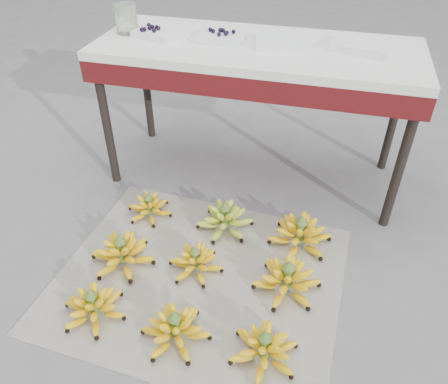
% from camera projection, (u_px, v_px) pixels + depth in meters
% --- Properties ---
extents(ground, '(60.00, 60.00, 0.00)m').
position_uv_depth(ground, '(177.00, 285.00, 1.95)').
color(ground, '#5F5F61').
rests_on(ground, ground).
extents(newspaper_mat, '(1.31, 1.12, 0.01)m').
position_uv_depth(newspaper_mat, '(199.00, 278.00, 1.98)').
color(newspaper_mat, white).
rests_on(newspaper_mat, ground).
extents(bunch_front_left, '(0.34, 0.34, 0.16)m').
position_uv_depth(bunch_front_left, '(94.00, 306.00, 1.78)').
color(bunch_front_left, '#FED702').
rests_on(bunch_front_left, newspaper_mat).
extents(bunch_front_center, '(0.31, 0.31, 0.17)m').
position_uv_depth(bunch_front_center, '(175.00, 329.00, 1.70)').
color(bunch_front_center, '#FED702').
rests_on(bunch_front_center, newspaper_mat).
extents(bunch_front_right, '(0.33, 0.33, 0.16)m').
position_uv_depth(bunch_front_right, '(264.00, 349.00, 1.63)').
color(bunch_front_right, '#FED702').
rests_on(bunch_front_right, newspaper_mat).
extents(bunch_mid_left, '(0.30, 0.30, 0.18)m').
position_uv_depth(bunch_mid_left, '(122.00, 253.00, 2.01)').
color(bunch_mid_left, '#FED702').
rests_on(bunch_mid_left, newspaper_mat).
extents(bunch_mid_center, '(0.25, 0.25, 0.15)m').
position_uv_depth(bunch_mid_center, '(196.00, 262.00, 1.99)').
color(bunch_mid_center, '#FED702').
rests_on(bunch_mid_center, newspaper_mat).
extents(bunch_mid_right, '(0.36, 0.36, 0.18)m').
position_uv_depth(bunch_mid_right, '(287.00, 280.00, 1.89)').
color(bunch_mid_right, '#FED702').
rests_on(bunch_mid_right, newspaper_mat).
extents(bunch_back_left, '(0.24, 0.24, 0.14)m').
position_uv_depth(bunch_back_left, '(149.00, 207.00, 2.30)').
color(bunch_back_left, '#FED702').
rests_on(bunch_back_left, newspaper_mat).
extents(bunch_back_center, '(0.32, 0.32, 0.17)m').
position_uv_depth(bunch_back_center, '(225.00, 219.00, 2.21)').
color(bunch_back_center, '#8CAE35').
rests_on(bunch_back_center, newspaper_mat).
extents(bunch_back_right, '(0.38, 0.38, 0.18)m').
position_uv_depth(bunch_back_right, '(300.00, 234.00, 2.11)').
color(bunch_back_right, '#FED702').
rests_on(bunch_back_right, newspaper_mat).
extents(vendor_table, '(1.63, 0.65, 0.78)m').
position_uv_depth(vendor_table, '(257.00, 62.00, 2.22)').
color(vendor_table, black).
rests_on(vendor_table, ground).
extents(tray_far_left, '(0.26, 0.21, 0.06)m').
position_uv_depth(tray_far_left, '(157.00, 33.00, 2.24)').
color(tray_far_left, silver).
rests_on(tray_far_left, vendor_table).
extents(tray_left, '(0.22, 0.16, 0.06)m').
position_uv_depth(tray_left, '(221.00, 37.00, 2.19)').
color(tray_left, silver).
rests_on(tray_left, vendor_table).
extents(tray_right, '(0.30, 0.24, 0.04)m').
position_uv_depth(tray_right, '(283.00, 41.00, 2.14)').
color(tray_right, silver).
rests_on(tray_right, vendor_table).
extents(tray_far_right, '(0.30, 0.25, 0.04)m').
position_uv_depth(tray_far_right, '(362.00, 47.00, 2.08)').
color(tray_far_right, silver).
rests_on(tray_far_right, vendor_table).
extents(glass_jar, '(0.12, 0.12, 0.14)m').
position_uv_depth(glass_jar, '(126.00, 19.00, 2.26)').
color(glass_jar, beige).
rests_on(glass_jar, vendor_table).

